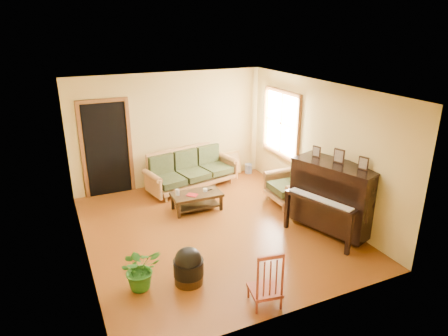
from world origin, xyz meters
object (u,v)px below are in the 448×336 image
sofa (192,169)px  piano (333,198)px  potted_plant (140,268)px  ceramic_crock (248,169)px  footstool (189,270)px  coffee_table (197,201)px  red_chair (265,277)px  armchair (289,183)px

sofa → piano: size_ratio=1.41×
potted_plant → ceramic_crock: bearing=44.1°
footstool → potted_plant: bearing=165.5°
coffee_table → ceramic_crock: 2.41m
potted_plant → footstool: bearing=-14.5°
coffee_table → footstool: (-0.97, -2.22, 0.03)m
coffee_table → ceramic_crock: (1.94, 1.42, -0.06)m
coffee_table → footstool: 2.43m
red_chair → ceramic_crock: size_ratio=3.63×
ceramic_crock → footstool: bearing=-128.7°
armchair → sofa: bearing=134.3°
armchair → footstool: (-2.85, -1.72, -0.25)m
piano → potted_plant: (-3.56, -0.21, -0.33)m
armchair → piano: 1.35m
ceramic_crock → potted_plant: 4.99m
armchair → piano: (0.05, -1.34, 0.20)m
ceramic_crock → potted_plant: bearing=-135.9°
red_chair → coffee_table: bearing=95.9°
piano → footstool: 2.96m
red_chair → potted_plant: (-1.45, 1.04, -0.11)m
piano → armchair: bearing=73.1°
footstool → armchair: bearing=31.1°
piano → red_chair: bearing=-168.3°
footstool → sofa: bearing=68.7°
sofa → ceramic_crock: 1.68m
red_chair → ceramic_crock: bearing=74.2°
armchair → red_chair: armchair is taller
footstool → potted_plant: potted_plant is taller
piano → ceramic_crock: piano is taller
footstool → ceramic_crock: (2.92, 3.64, -0.10)m
sofa → red_chair: sofa is taller
sofa → coffee_table: size_ratio=2.10×
piano → footstool: (-2.90, -0.38, -0.44)m
sofa → ceramic_crock: size_ratio=8.90×
coffee_table → armchair: (1.88, -0.50, 0.28)m
coffee_table → armchair: 1.96m
sofa → coffee_table: sofa is taller
coffee_table → potted_plant: bearing=-128.6°
coffee_table → armchair: size_ratio=1.09×
coffee_table → red_chair: size_ratio=1.17×
ceramic_crock → potted_plant: (-3.58, -3.47, 0.21)m
armchair → piano: bearing=-87.7°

